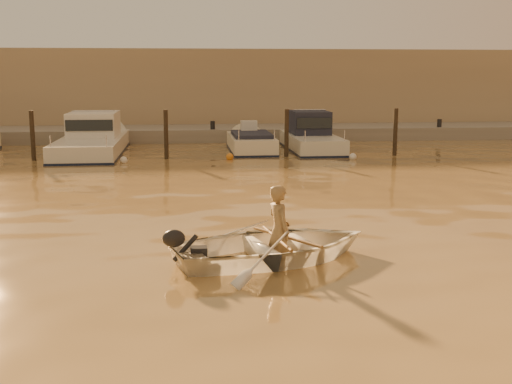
{
  "coord_description": "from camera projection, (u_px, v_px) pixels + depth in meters",
  "views": [
    {
      "loc": [
        0.49,
        -12.68,
        3.47
      ],
      "look_at": [
        2.15,
        1.87,
        0.75
      ],
      "focal_mm": 45.0,
      "sensor_mm": 36.0,
      "label": 1
    }
  ],
  "objects": [
    {
      "name": "oar_port",
      "position": [
        286.0,
        237.0,
        12.12
      ],
      "size": [
        1.04,
        1.88,
        0.13
      ],
      "primitive_type": "cylinder",
      "rotation": [
        1.54,
        0.0,
        0.49
      ],
      "color": "brown",
      "rests_on": "dinghy"
    },
    {
      "name": "moored_boat_4",
      "position": [
        312.0,
        136.0,
        29.19
      ],
      "size": [
        2.07,
        6.45,
        1.75
      ],
      "primitive_type": null,
      "color": "beige",
      "rests_on": "ground_plane"
    },
    {
      "name": "dinghy",
      "position": [
        274.0,
        246.0,
        12.05
      ],
      "size": [
        4.44,
        3.69,
        0.79
      ],
      "primitive_type": "imported",
      "rotation": [
        0.0,
        0.0,
        1.85
      ],
      "color": "white",
      "rests_on": "ground_plane"
    },
    {
      "name": "piling_3",
      "position": [
        287.0,
        135.0,
        26.82
      ],
      "size": [
        0.18,
        0.18,
        2.2
      ],
      "primitive_type": "cylinder",
      "color": "#2D2319",
      "rests_on": "ground_plane"
    },
    {
      "name": "piling_4",
      "position": [
        395.0,
        134.0,
        27.34
      ],
      "size": [
        0.18,
        0.18,
        2.2
      ],
      "primitive_type": "cylinder",
      "color": "#2D2319",
      "rests_on": "ground_plane"
    },
    {
      "name": "oar_starboard",
      "position": [
        277.0,
        238.0,
        12.04
      ],
      "size": [
        0.28,
        2.1,
        0.13
      ],
      "primitive_type": "cylinder",
      "rotation": [
        1.54,
        0.0,
        0.11
      ],
      "color": "brown",
      "rests_on": "dinghy"
    },
    {
      "name": "ground_plane",
      "position": [
        161.0,
        247.0,
        12.97
      ],
      "size": [
        160.0,
        160.0,
        0.0
      ],
      "primitive_type": "plane",
      "color": "brown",
      "rests_on": "ground"
    },
    {
      "name": "person",
      "position": [
        279.0,
        230.0,
        12.03
      ],
      "size": [
        0.57,
        0.72,
        1.73
      ],
      "primitive_type": "imported",
      "rotation": [
        0.0,
        0.0,
        1.85
      ],
      "color": "olive",
      "rests_on": "dinghy"
    },
    {
      "name": "waterfront_building",
      "position": [
        174.0,
        91.0,
        38.9
      ],
      "size": [
        46.0,
        7.0,
        4.8
      ],
      "primitive_type": "cube",
      "color": "#9E8466",
      "rests_on": "quay"
    },
    {
      "name": "fender_d",
      "position": [
        230.0,
        157.0,
        26.17
      ],
      "size": [
        0.3,
        0.3,
        0.3
      ],
      "primitive_type": "sphere",
      "color": "orange",
      "rests_on": "ground_plane"
    },
    {
      "name": "fender_e",
      "position": [
        353.0,
        157.0,
        26.18
      ],
      "size": [
        0.3,
        0.3,
        0.3
      ],
      "primitive_type": "sphere",
      "color": "silver",
      "rests_on": "ground_plane"
    },
    {
      "name": "quay",
      "position": [
        174.0,
        137.0,
        33.94
      ],
      "size": [
        52.0,
        4.0,
        1.0
      ],
      "primitive_type": "cube",
      "color": "gray",
      "rests_on": "ground_plane"
    },
    {
      "name": "piling_2",
      "position": [
        166.0,
        137.0,
        26.26
      ],
      "size": [
        0.18,
        0.18,
        2.2
      ],
      "primitive_type": "cylinder",
      "color": "#2D2319",
      "rests_on": "ground_plane"
    },
    {
      "name": "piling_1",
      "position": [
        33.0,
        138.0,
        25.67
      ],
      "size": [
        0.18,
        0.18,
        2.2
      ],
      "primitive_type": "cylinder",
      "color": "#2D2319",
      "rests_on": "ground_plane"
    },
    {
      "name": "moored_boat_3",
      "position": [
        251.0,
        146.0,
        28.95
      ],
      "size": [
        1.86,
        5.46,
        0.95
      ],
      "primitive_type": null,
      "color": "beige",
      "rests_on": "ground_plane"
    },
    {
      "name": "outboard_motor",
      "position": [
        198.0,
        254.0,
        11.48
      ],
      "size": [
        0.98,
        0.63,
        0.7
      ],
      "primitive_type": null,
      "rotation": [
        0.0,
        0.0,
        0.28
      ],
      "color": "black",
      "rests_on": "dinghy"
    },
    {
      "name": "moored_boat_2",
      "position": [
        92.0,
        139.0,
        28.09
      ],
      "size": [
        2.6,
        8.6,
        1.75
      ],
      "primitive_type": null,
      "color": "silver",
      "rests_on": "ground_plane"
    },
    {
      "name": "fender_c",
      "position": [
        124.0,
        160.0,
        25.15
      ],
      "size": [
        0.3,
        0.3,
        0.3
      ],
      "primitive_type": "sphere",
      "color": "white",
      "rests_on": "ground_plane"
    }
  ]
}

